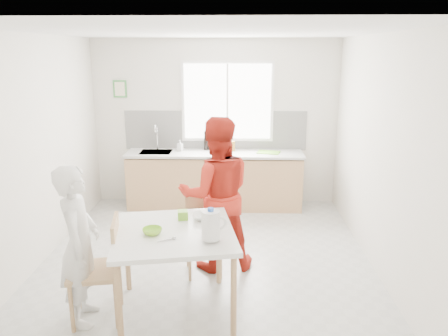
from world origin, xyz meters
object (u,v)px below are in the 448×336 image
object	(u,v)px
wine_bottle_a	(206,140)
wine_bottle_b	(209,141)
milk_jug	(211,225)
dining_table	(174,239)
bowl_green	(152,231)
chair_far	(203,231)
person_white	(79,246)
bowl_white	(203,217)
person_red	(216,194)
chair_left	(103,265)

from	to	relation	value
wine_bottle_a	wine_bottle_b	size ratio (longest dim) A/B	1.07
milk_jug	wine_bottle_a	xyz separation A→B (m)	(-0.30, 3.43, 0.06)
dining_table	bowl_green	world-z (taller)	bowl_green
chair_far	bowl_green	bearing A→B (deg)	-122.41
person_white	bowl_white	distance (m)	1.20
person_red	chair_far	bearing A→B (deg)	23.00
chair_left	person_white	xyz separation A→B (m)	(-0.19, -0.03, 0.21)
person_white	wine_bottle_b	size ratio (longest dim) A/B	5.11
dining_table	wine_bottle_a	size ratio (longest dim) A/B	4.06
chair_left	chair_far	world-z (taller)	chair_left
chair_far	bowl_white	bearing A→B (deg)	-95.04
person_white	milk_jug	xyz separation A→B (m)	(1.22, -0.07, 0.25)
person_white	wine_bottle_a	world-z (taller)	person_white
milk_jug	person_red	bearing A→B (deg)	80.60
chair_far	person_white	distance (m)	1.49
bowl_green	wine_bottle_a	size ratio (longest dim) A/B	0.57
chair_far	wine_bottle_a	xyz separation A→B (m)	(-0.13, 2.34, 0.60)
chair_left	chair_far	distance (m)	1.31
wine_bottle_a	chair_left	bearing A→B (deg)	-102.44
bowl_white	bowl_green	bearing A→B (deg)	-138.89
chair_left	bowl_white	bearing A→B (deg)	104.40
chair_left	wine_bottle_a	size ratio (longest dim) A/B	3.15
bowl_green	wine_bottle_b	world-z (taller)	wine_bottle_b
person_red	bowl_white	bearing A→B (deg)	71.14
dining_table	chair_far	distance (m)	0.93
milk_jug	person_white	bearing A→B (deg)	166.76
chair_far	person_white	size ratio (longest dim) A/B	0.57
person_red	wine_bottle_a	bearing A→B (deg)	-92.96
chair_far	wine_bottle_b	bearing A→B (deg)	81.65
person_red	dining_table	bearing A→B (deg)	59.74
person_red	person_white	bearing A→B (deg)	32.62
bowl_green	bowl_white	xyz separation A→B (m)	(0.44, 0.38, -0.00)
bowl_white	wine_bottle_a	bearing A→B (deg)	93.55
bowl_white	milk_jug	world-z (taller)	milk_jug
dining_table	chair_far	world-z (taller)	chair_far
chair_left	person_white	bearing A→B (deg)	-90.00
person_red	milk_jug	distance (m)	1.19
person_red	bowl_green	distance (m)	1.18
wine_bottle_a	bowl_green	bearing A→B (deg)	-94.50
wine_bottle_a	milk_jug	bearing A→B (deg)	-85.03
person_red	bowl_green	xyz separation A→B (m)	(-0.54, -1.05, -0.01)
chair_far	person_white	world-z (taller)	person_white
dining_table	bowl_white	distance (m)	0.41
person_white	bowl_white	bearing A→B (deg)	-77.93
person_white	wine_bottle_a	distance (m)	3.50
wine_bottle_b	chair_left	bearing A→B (deg)	-103.32
chair_far	bowl_green	size ratio (longest dim) A/B	4.85
dining_table	person_white	bearing A→B (deg)	-169.86
milk_jug	wine_bottle_b	size ratio (longest dim) A/B	0.97
chair_far	person_red	size ratio (longest dim) A/B	0.49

